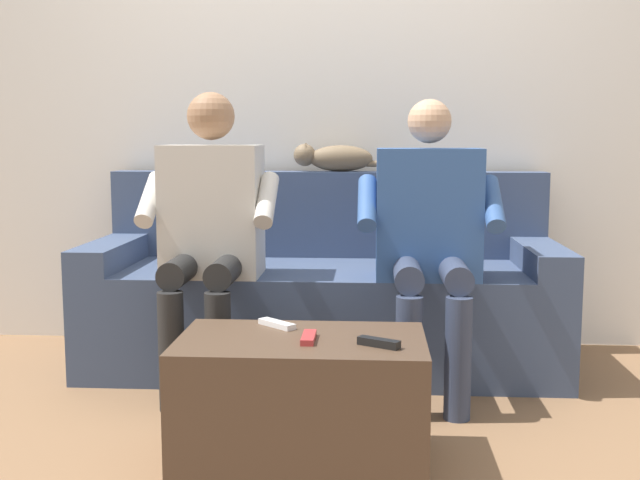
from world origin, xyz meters
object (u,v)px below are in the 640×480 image
cat_on_backrest (334,158)px  remote_red (309,338)px  remote_black (379,343)px  remote_white (277,324)px  coffee_table (302,401)px  person_left_seated (429,226)px  person_right_seated (210,221)px  couch (324,300)px

cat_on_backrest → remote_red: size_ratio=3.75×
cat_on_backrest → remote_black: cat_on_backrest is taller
remote_white → remote_black: bearing=8.4°
coffee_table → remote_red: remote_red is taller
person_left_seated → cat_on_backrest: bearing=-56.8°
coffee_table → person_right_seated: size_ratio=0.64×
person_left_seated → person_right_seated: person_right_seated is taller
person_left_seated → person_right_seated: size_ratio=0.97×
couch → remote_black: size_ratio=15.64×
person_left_seated → remote_red: person_left_seated is taller
remote_black → cat_on_backrest: bearing=-52.5°
couch → coffee_table: bearing=90.0°
person_right_seated → remote_red: person_right_seated is taller
person_right_seated → remote_black: bearing=128.6°
coffee_table → couch: bearing=-90.0°
person_left_seated → remote_red: bearing=62.2°
couch → remote_white: bearing=84.5°
person_right_seated → remote_black: person_right_seated is taller
couch → cat_on_backrest: bearing=-96.8°
person_left_seated → remote_black: (0.21, 0.86, -0.26)m
coffee_table → remote_white: bearing=-56.1°
person_right_seated → remote_white: (-0.35, 0.63, -0.28)m
remote_white → cat_on_backrest: bearing=126.8°
couch → person_right_seated: (0.45, 0.35, 0.40)m
person_right_seated → remote_black: 1.14m
remote_white → coffee_table: bearing=-13.5°
couch → cat_on_backrest: (-0.03, -0.28, 0.64)m
coffee_table → person_right_seated: 1.02m
coffee_table → person_left_seated: bearing=-120.1°
coffee_table → remote_white: size_ratio=5.20×
person_right_seated → remote_white: bearing=119.1°
couch → remote_black: bearing=101.3°
cat_on_backrest → remote_red: cat_on_backrest is taller
remote_red → person_right_seated: bearing=30.4°
couch → person_right_seated: size_ratio=1.72×
remote_white → couch: bearing=127.1°
cat_on_backrest → remote_white: (0.13, 1.26, -0.52)m
couch → coffee_table: (0.00, 1.13, -0.09)m
person_left_seated → remote_red: 0.94m
person_right_seated → remote_white: 0.78m
person_right_seated → remote_red: 0.97m
couch → person_right_seated: person_right_seated is taller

